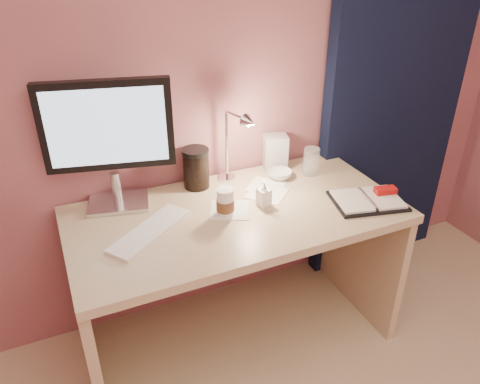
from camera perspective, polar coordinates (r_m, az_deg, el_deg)
name	(u,v)px	position (r m, az deg, el deg)	size (l,w,h in m)	color
room	(384,73)	(2.54, 17.15, 13.70)	(3.50, 3.50, 3.50)	#C6B28E
desk	(230,245)	(2.16, -1.18, -6.53)	(1.40, 0.70, 0.73)	tan
monitor	(109,134)	(1.94, -15.71, 6.83)	(0.51, 0.23, 0.55)	silver
keyboard	(150,231)	(1.87, -10.91, -4.69)	(0.39, 0.12, 0.02)	white
planner	(369,199)	(2.11, 15.46, -0.87)	(0.34, 0.29, 0.05)	black
paper_a	(267,193)	(2.11, 3.33, -0.15)	(0.16, 0.16, 0.00)	white
paper_b	(230,210)	(1.98, -1.28, -2.19)	(0.16, 0.16, 0.00)	white
paper_c	(266,186)	(2.17, 3.21, 0.74)	(0.15, 0.15, 0.00)	white
coffee_cup	(225,203)	(1.92, -1.81, -1.35)	(0.07, 0.07, 0.12)	white
clear_cup	(311,161)	(2.27, 8.67, 3.71)	(0.08, 0.08, 0.13)	white
bowl	(280,174)	(2.24, 4.85, 2.15)	(0.12, 0.12, 0.04)	silver
lotion_bottle	(264,193)	(1.99, 2.94, -0.15)	(0.05, 0.05, 0.11)	white
dark_jar	(196,170)	(2.13, -5.36, 2.68)	(0.12, 0.12, 0.17)	black
product_box	(275,152)	(2.31, 4.32, 4.90)	(0.11, 0.09, 0.17)	#B2B2AE
desk_lamp	(228,143)	(2.05, -1.49, 5.98)	(0.13, 0.22, 0.36)	silver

